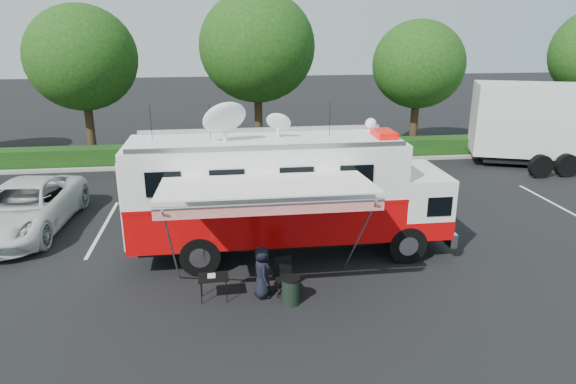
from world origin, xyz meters
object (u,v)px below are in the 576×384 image
at_px(white_suv, 28,230).
at_px(trash_bin, 291,290).
at_px(command_truck, 287,192).
at_px(folding_table, 213,278).

xyz_separation_m(white_suv, trash_bin, (8.75, -6.29, 0.39)).
relative_size(command_truck, white_suv, 1.59).
xyz_separation_m(white_suv, folding_table, (6.72, -5.80, 0.64)).
distance_m(white_suv, trash_bin, 10.78).
bearing_deg(white_suv, folding_table, -36.95).
bearing_deg(trash_bin, command_truck, 84.10).
height_order(white_suv, trash_bin, white_suv).
bearing_deg(white_suv, trash_bin, -31.91).
relative_size(command_truck, folding_table, 12.06).
bearing_deg(white_suv, command_truck, -14.81).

